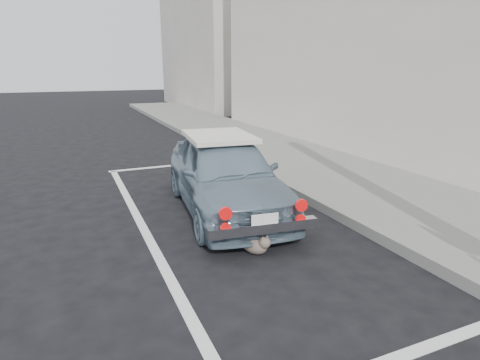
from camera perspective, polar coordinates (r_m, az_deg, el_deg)
The scene contains 9 objects.
ground at distance 3.72m, azimuth 10.51°, elevation -20.86°, with size 80.00×80.00×0.00m, color black.
sidewalk at distance 6.98m, azimuth 23.40°, elevation -3.37°, with size 2.80×40.00×0.15m, color slate.
shop_building at distance 10.41m, azimuth 29.80°, elevation 20.87°, with size 3.50×18.00×7.00m.
building_far at distance 23.92m, azimuth -3.94°, elevation 19.99°, with size 3.50×10.00×8.00m, color #B2AAA1.
pline_rear at distance 3.70m, azimuth 22.18°, elevation -22.12°, with size 3.00×0.12×0.01m, color silver.
pline_front at distance 9.47m, azimuth -9.16°, elevation 2.09°, with size 3.00×0.12×0.01m, color silver.
pline_side at distance 5.92m, azimuth -13.66°, elevation -6.54°, with size 0.12×7.00×0.01m, color silver.
retro_coupe at distance 6.25m, azimuth -2.12°, elevation 0.95°, with size 1.81×3.68×1.20m.
cat at distance 4.95m, azimuth 2.24°, elevation -9.03°, with size 0.36×0.51×0.29m.
Camera 1 is at (-1.75, -2.43, 2.20)m, focal length 30.00 mm.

